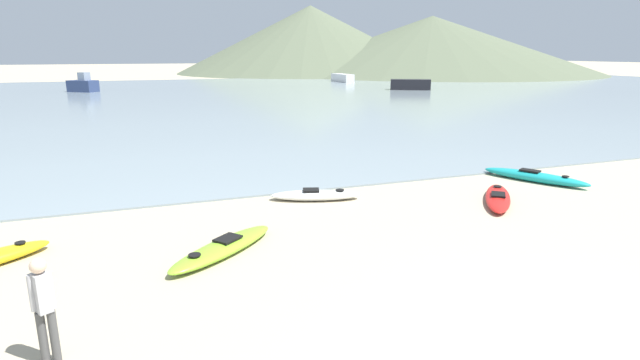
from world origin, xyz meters
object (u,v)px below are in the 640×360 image
person_near_foreground (44,304)px  moored_boat_2 (83,85)px  kayak_on_sand_3 (498,198)px  moored_boat_1 (410,85)px  kayak_on_sand_2 (223,247)px  kayak_on_sand_1 (315,195)px  moored_boat_0 (342,78)px  kayak_on_sand_0 (535,177)px

person_near_foreground → moored_boat_2: (-3.79, 54.40, -0.12)m
kayak_on_sand_3 → moored_boat_1: 45.13m
kayak_on_sand_3 → kayak_on_sand_2: bearing=-172.4°
kayak_on_sand_1 → person_near_foreground: size_ratio=1.73×
moored_boat_1 → moored_boat_2: 36.96m
kayak_on_sand_2 → moored_boat_0: (27.51, 58.76, 0.49)m
kayak_on_sand_2 → moored_boat_1: (28.81, 41.36, 0.51)m
kayak_on_sand_1 → moored_boat_0: moored_boat_0 is taller
kayak_on_sand_0 → person_near_foreground: 15.36m
kayak_on_sand_1 → kayak_on_sand_3: size_ratio=0.98×
kayak_on_sand_2 → moored_boat_2: bearing=97.6°
kayak_on_sand_0 → kayak_on_sand_2: 11.49m
kayak_on_sand_3 → kayak_on_sand_1: bearing=157.4°
moored_boat_2 → person_near_foreground: bearing=-86.0°
person_near_foreground → moored_boat_1: (31.82, 44.52, -0.27)m
moored_boat_1 → moored_boat_2: (-35.62, 9.87, 0.15)m
person_near_foreground → moored_boat_1: bearing=54.4°
kayak_on_sand_1 → moored_boat_0: size_ratio=0.53×
kayak_on_sand_3 → moored_boat_2: 52.36m
moored_boat_0 → moored_boat_2: bearing=-167.6°
kayak_on_sand_3 → moored_boat_1: (20.44, 40.23, 0.53)m
kayak_on_sand_1 → kayak_on_sand_2: kayak_on_sand_1 is taller
person_near_foreground → moored_boat_1: person_near_foreground is taller
person_near_foreground → moored_boat_0: size_ratio=0.31×
person_near_foreground → kayak_on_sand_1: bearing=45.2°
moored_boat_1 → moored_boat_2: moored_boat_2 is taller
kayak_on_sand_3 → moored_boat_0: (19.14, 57.64, 0.51)m
kayak_on_sand_3 → moored_boat_1: size_ratio=0.60×
kayak_on_sand_2 → moored_boat_1: moored_boat_1 is taller
kayak_on_sand_0 → kayak_on_sand_3: bearing=-151.5°
kayak_on_sand_1 → kayak_on_sand_0: bearing=-4.2°
person_near_foreground → moored_boat_2: bearing=94.0°
kayak_on_sand_0 → kayak_on_sand_2: bearing=-166.7°
kayak_on_sand_0 → kayak_on_sand_3: (-2.81, -1.53, -0.05)m
kayak_on_sand_2 → moored_boat_2: moored_boat_2 is taller
kayak_on_sand_1 → moored_boat_2: moored_boat_2 is taller
kayak_on_sand_2 → person_near_foreground: size_ratio=1.82×
kayak_on_sand_0 → kayak_on_sand_3: 3.19m
kayak_on_sand_0 → moored_boat_0: 58.44m
person_near_foreground → kayak_on_sand_3: bearing=20.7°
kayak_on_sand_2 → kayak_on_sand_3: size_ratio=1.03×
kayak_on_sand_0 → moored_boat_2: bearing=110.3°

